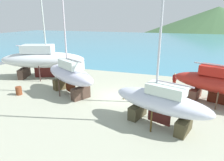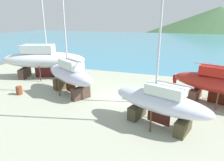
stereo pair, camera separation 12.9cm
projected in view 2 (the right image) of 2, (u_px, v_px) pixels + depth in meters
The scene contains 10 objects.
ground_plane at pixel (111, 106), 17.50m from camera, with size 45.93×45.93×0.00m, color #A5A993.
sea_water at pixel (162, 42), 65.43m from camera, with size 168.52×83.40×0.01m, color teal.
headland_hill at pixel (217, 30), 131.88m from camera, with size 164.17×164.17×29.93m, color #3D623A.
sailboat_mid_port at pixel (222, 84), 17.32m from camera, with size 9.14×5.51×15.42m.
sailboat_far_slipway at pixel (43, 59), 25.45m from camera, with size 11.29×6.72×18.15m.
sailboat_small_center at pixel (70, 74), 19.89m from camera, with size 7.79×5.84×12.03m.
sailboat_large_starboard at pixel (160, 102), 13.93m from camera, with size 7.66×4.60×11.81m.
worker at pixel (175, 80), 21.97m from camera, with size 0.47×0.29×1.68m.
barrel_tipped_left at pixel (19, 90), 20.11m from camera, with size 0.60×0.60×0.87m, color brown.
timber_plank_near at pixel (134, 96), 19.59m from camera, with size 2.58×0.17×0.18m, color olive.
Camera 2 is at (5.26, -17.23, 7.57)m, focal length 31.12 mm.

